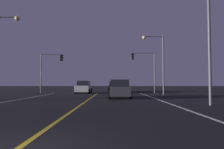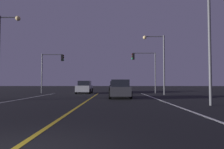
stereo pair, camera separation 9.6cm
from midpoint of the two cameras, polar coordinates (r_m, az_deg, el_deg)
lane_edge_right at (r=13.60m, az=16.95°, el=-8.07°), size 0.16×30.41×0.01m
lane_center_divider at (r=13.20m, az=-8.48°, el=-8.32°), size 0.16×30.41×0.01m
car_lead_same_lane at (r=19.44m, az=2.34°, el=-4.02°), size 2.02×4.30×1.70m
car_oncoming at (r=28.80m, az=-7.43°, el=-3.48°), size 2.02×4.30×1.70m
car_ahead_far at (r=33.44m, az=1.01°, el=-3.34°), size 2.02×4.30×1.70m
traffic_light_near_right at (r=29.13m, az=8.83°, el=3.10°), size 3.33×0.36×5.58m
traffic_light_near_left at (r=29.99m, az=-15.83°, el=2.74°), size 3.14×0.36×5.40m
street_lamp_right_near at (r=14.47m, az=22.75°, el=11.36°), size 2.72×0.44×7.36m
street_lamp_left_mid at (r=20.95m, az=-27.27°, el=7.09°), size 1.95×0.44×7.40m
street_lamp_right_far at (r=25.55m, az=12.69°, el=4.94°), size 2.58×0.44×7.11m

